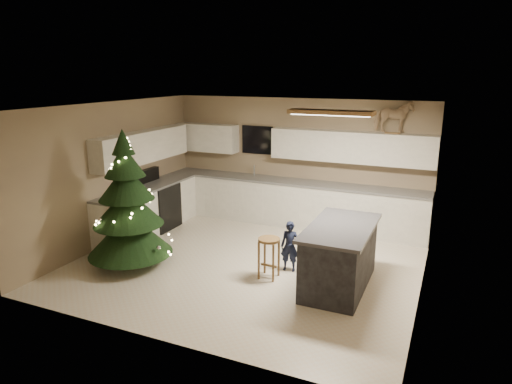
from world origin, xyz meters
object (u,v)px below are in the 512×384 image
(island, at_px, (340,256))
(toddler, at_px, (290,246))
(rocking_horse, at_px, (394,117))
(bar_stool, at_px, (269,248))
(christmas_tree, at_px, (128,211))

(island, xyz_separation_m, toddler, (-0.86, 0.23, -0.07))
(island, xyz_separation_m, rocking_horse, (0.30, 2.55, 1.83))
(island, bearing_deg, rocking_horse, 83.20)
(bar_stool, height_order, toddler, toddler)
(bar_stool, height_order, rocking_horse, rocking_horse)
(bar_stool, distance_m, toddler, 0.44)
(christmas_tree, xyz_separation_m, rocking_horse, (3.65, 3.16, 1.38))
(island, height_order, toddler, island)
(island, relative_size, christmas_tree, 0.75)
(toddler, xyz_separation_m, rocking_horse, (1.16, 2.32, 1.90))
(christmas_tree, bearing_deg, bar_stool, 11.57)
(christmas_tree, height_order, rocking_horse, rocking_horse)
(bar_stool, distance_m, rocking_horse, 3.53)
(christmas_tree, bearing_deg, toddler, 18.78)
(christmas_tree, distance_m, toddler, 2.68)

